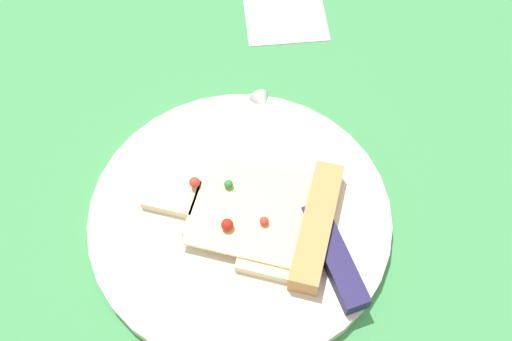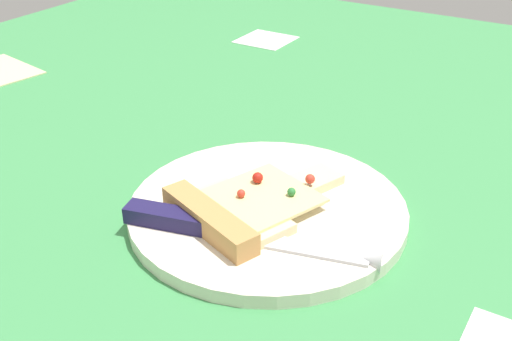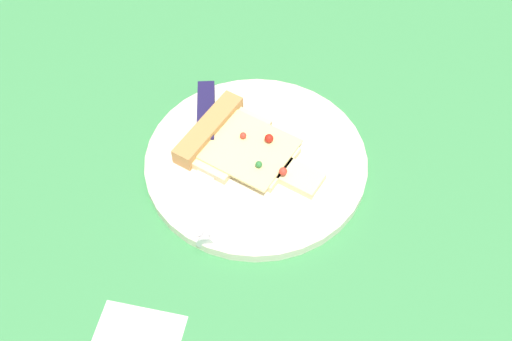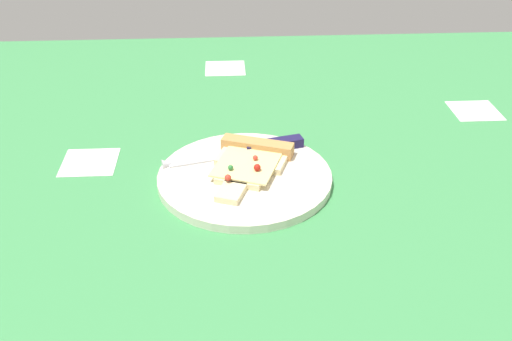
# 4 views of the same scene
# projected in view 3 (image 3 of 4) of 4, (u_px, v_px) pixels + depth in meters

# --- Properties ---
(ground_plane) EXTENTS (1.52, 1.52, 0.03)m
(ground_plane) POSITION_uv_depth(u_px,v_px,m) (305.00, 160.00, 0.78)
(ground_plane) COLOR #3D8C4C
(ground_plane) RESTS_ON ground
(plate) EXTENTS (0.27, 0.27, 0.01)m
(plate) POSITION_uv_depth(u_px,v_px,m) (256.00, 161.00, 0.75)
(plate) COLOR silver
(plate) RESTS_ON ground_plane
(pizza_slice) EXTENTS (0.14, 0.19, 0.02)m
(pizza_slice) POSITION_uv_depth(u_px,v_px,m) (238.00, 145.00, 0.75)
(pizza_slice) COLOR beige
(pizza_slice) RESTS_ON plate
(knife) EXTENTS (0.24, 0.08, 0.02)m
(knife) POSITION_uv_depth(u_px,v_px,m) (206.00, 141.00, 0.75)
(knife) COLOR silver
(knife) RESTS_ON plate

